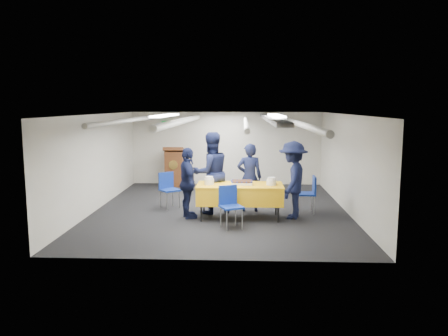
# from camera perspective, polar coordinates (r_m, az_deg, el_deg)

# --- Properties ---
(ground) EXTENTS (7.00, 7.00, 0.00)m
(ground) POSITION_cam_1_polar(r_m,az_deg,el_deg) (10.65, -0.45, -5.44)
(ground) COLOR black
(ground) RESTS_ON ground
(room_shell) EXTENTS (6.00, 7.00, 2.30)m
(room_shell) POSITION_cam_1_polar(r_m,az_deg,el_deg) (10.77, 0.15, 4.48)
(room_shell) COLOR beige
(room_shell) RESTS_ON ground
(serving_table) EXTENTS (1.91, 0.89, 0.77)m
(serving_table) POSITION_cam_1_polar(r_m,az_deg,el_deg) (9.74, 2.08, -3.37)
(serving_table) COLOR black
(serving_table) RESTS_ON ground
(sheet_cake) EXTENTS (0.48, 0.37, 0.09)m
(sheet_cake) POSITION_cam_1_polar(r_m,az_deg,el_deg) (9.71, 2.34, -1.89)
(sheet_cake) COLOR white
(sheet_cake) RESTS_ON serving_table
(plate_stack_left) EXTENTS (0.21, 0.21, 0.18)m
(plate_stack_left) POSITION_cam_1_polar(r_m,az_deg,el_deg) (9.67, -1.95, -1.68)
(plate_stack_left) COLOR white
(plate_stack_left) RESTS_ON serving_table
(plate_stack_right) EXTENTS (0.22, 0.22, 0.17)m
(plate_stack_right) POSITION_cam_1_polar(r_m,az_deg,el_deg) (9.66, 6.22, -1.77)
(plate_stack_right) COLOR white
(plate_stack_right) RESTS_ON serving_table
(podium) EXTENTS (0.62, 0.53, 1.25)m
(podium) POSITION_cam_1_polar(r_m,az_deg,el_deg) (13.68, -6.49, 0.18)
(podium) COLOR brown
(podium) RESTS_ON ground
(chair_near) EXTENTS (0.56, 0.56, 0.87)m
(chair_near) POSITION_cam_1_polar(r_m,az_deg,el_deg) (9.02, 0.76, -4.49)
(chair_near) COLOR gray
(chair_near) RESTS_ON ground
(chair_right) EXTENTS (0.43, 0.43, 0.87)m
(chair_right) POSITION_cam_1_polar(r_m,az_deg,el_deg) (10.44, 11.12, -2.90)
(chair_right) COLOR gray
(chair_right) RESTS_ON ground
(chair_left) EXTENTS (0.59, 0.59, 0.87)m
(chair_left) POSITION_cam_1_polar(r_m,az_deg,el_deg) (10.86, -7.30, -2.38)
(chair_left) COLOR gray
(chair_left) RESTS_ON ground
(sailor_a) EXTENTS (0.60, 0.39, 1.62)m
(sailor_a) POSITION_cam_1_polar(r_m,az_deg,el_deg) (10.38, 3.35, -1.23)
(sailor_a) COLOR black
(sailor_a) RESTS_ON ground
(sailor_b) EXTENTS (1.15, 1.06, 1.90)m
(sailor_b) POSITION_cam_1_polar(r_m,az_deg,el_deg) (10.17, -1.74, -0.64)
(sailor_b) COLOR black
(sailor_b) RESTS_ON ground
(sailor_c) EXTENTS (0.67, 1.00, 1.59)m
(sailor_c) POSITION_cam_1_polar(r_m,az_deg,el_deg) (9.76, -4.74, -1.97)
(sailor_c) COLOR black
(sailor_c) RESTS_ON ground
(sailor_d) EXTENTS (0.93, 1.25, 1.73)m
(sailor_d) POSITION_cam_1_polar(r_m,az_deg,el_deg) (9.83, 8.96, -1.55)
(sailor_d) COLOR black
(sailor_d) RESTS_ON ground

